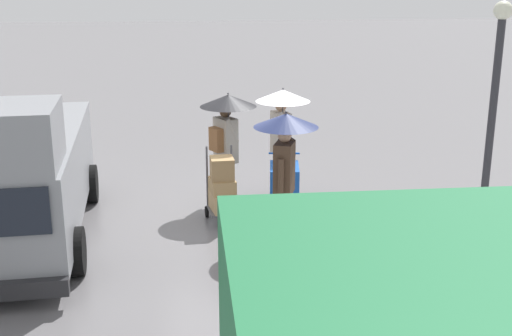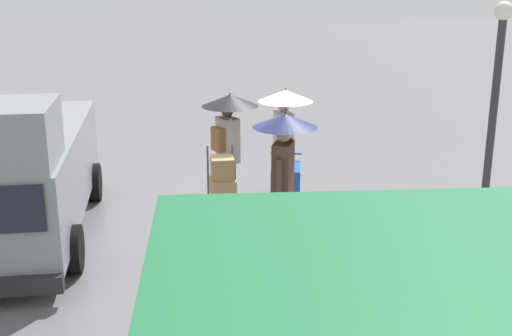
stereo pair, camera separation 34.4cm
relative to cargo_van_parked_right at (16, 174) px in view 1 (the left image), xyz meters
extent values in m
plane|color=slate|center=(-3.48, -1.38, -1.18)|extent=(90.00, 90.00, 0.00)
cylinder|color=silver|center=(-6.09, 3.30, -1.18)|extent=(2.71, 2.71, 0.01)
cube|color=gray|center=(0.02, -0.26, -0.12)|extent=(2.26, 5.30, 1.40)
cylinder|color=black|center=(-1.06, 1.29, -0.82)|extent=(0.28, 0.73, 0.72)
cylinder|color=black|center=(-0.87, -1.93, -0.82)|extent=(0.28, 0.73, 0.72)
cube|color=black|center=(-4.03, 5.95, 0.52)|extent=(1.98, 0.08, 0.81)
cube|color=#1951B2|center=(-4.46, -0.96, -0.58)|extent=(0.62, 0.82, 0.56)
cube|color=#1951B2|center=(-4.46, -0.96, -1.04)|extent=(0.55, 0.74, 0.04)
cylinder|color=#1951B2|center=(-4.52, -1.38, -0.18)|extent=(0.58, 0.11, 0.04)
sphere|color=black|center=(-4.63, -0.63, -1.13)|extent=(0.10, 0.10, 0.10)
sphere|color=black|center=(-4.22, -0.69, -1.13)|extent=(0.10, 0.10, 0.10)
sphere|color=black|center=(-4.71, -1.24, -1.13)|extent=(0.10, 0.10, 0.10)
sphere|color=black|center=(-4.30, -1.29, -1.13)|extent=(0.10, 0.10, 0.10)
cylinder|color=yellow|center=(-4.37, -0.87, -0.48)|extent=(0.11, 0.29, 0.69)
cube|color=#515156|center=(-3.31, -0.57, -0.96)|extent=(0.54, 0.65, 0.03)
cylinder|color=#515156|center=(-3.50, -0.89, -0.41)|extent=(0.04, 0.04, 1.10)
cylinder|color=#515156|center=(-3.06, -0.85, -0.41)|extent=(0.04, 0.04, 1.10)
cylinder|color=black|center=(-3.52, -0.90, -1.08)|extent=(0.07, 0.20, 0.20)
cylinder|color=black|center=(-3.04, -0.84, -1.08)|extent=(0.07, 0.20, 0.20)
cube|color=tan|center=(-3.31, -0.57, -0.79)|extent=(0.48, 0.65, 0.32)
cube|color=tan|center=(-3.31, -0.57, -0.51)|extent=(0.48, 0.55, 0.24)
cube|color=#A37F51|center=(-3.31, -0.57, -0.19)|extent=(0.41, 0.44, 0.39)
cylinder|color=black|center=(-4.51, -2.05, -0.77)|extent=(0.18, 0.18, 0.82)
cylinder|color=black|center=(-4.56, -1.86, -0.77)|extent=(0.18, 0.18, 0.82)
cube|color=#B2A899|center=(-4.54, -1.96, 0.06)|extent=(0.37, 0.49, 0.84)
sphere|color=tan|center=(-4.54, -1.96, 0.60)|extent=(0.22, 0.22, 0.22)
cylinder|color=#B2A899|center=(-4.48, -2.21, 0.01)|extent=(0.10, 0.10, 0.55)
cylinder|color=#B2A899|center=(-4.59, -1.79, 0.28)|extent=(0.32, 0.16, 0.50)
cylinder|color=#333338|center=(-4.56, -1.86, 0.44)|extent=(0.02, 0.02, 0.86)
cone|color=white|center=(-4.56, -1.86, 0.82)|extent=(1.04, 1.04, 0.22)
sphere|color=#333338|center=(-4.56, -1.86, 0.95)|extent=(0.04, 0.04, 0.04)
cylinder|color=black|center=(-4.22, 0.45, -0.77)|extent=(0.18, 0.18, 0.82)
cylinder|color=black|center=(-4.29, 0.26, -0.77)|extent=(0.18, 0.18, 0.82)
cube|color=#473323|center=(-4.26, 0.35, 0.06)|extent=(0.41, 0.51, 0.84)
sphere|color=tan|center=(-4.26, 0.35, 0.60)|extent=(0.22, 0.22, 0.22)
cylinder|color=#473323|center=(-4.17, 0.60, 0.01)|extent=(0.10, 0.10, 0.55)
cylinder|color=#473323|center=(-4.30, 0.18, 0.28)|extent=(0.32, 0.20, 0.50)
cylinder|color=#333338|center=(-4.29, 0.26, 0.44)|extent=(0.02, 0.02, 0.86)
cone|color=navy|center=(-4.29, 0.26, 0.82)|extent=(1.04, 1.04, 0.22)
sphere|color=#333338|center=(-4.29, 0.26, 0.95)|extent=(0.04, 0.04, 0.04)
cylinder|color=black|center=(-3.39, -1.65, -0.77)|extent=(0.18, 0.18, 0.82)
cylinder|color=black|center=(-3.49, -1.47, -0.77)|extent=(0.18, 0.18, 0.82)
cube|color=#B2A899|center=(-3.44, -1.56, 0.06)|extent=(0.46, 0.52, 0.84)
sphere|color=brown|center=(-3.44, -1.56, 0.60)|extent=(0.22, 0.22, 0.22)
cylinder|color=#B2A899|center=(-3.32, -1.79, 0.01)|extent=(0.10, 0.10, 0.55)
cylinder|color=#B2A899|center=(-3.55, -1.41, 0.28)|extent=(0.31, 0.24, 0.50)
cylinder|color=#333338|center=(-3.49, -1.47, 0.44)|extent=(0.02, 0.02, 0.86)
cone|color=black|center=(-3.49, -1.47, 0.82)|extent=(1.04, 1.04, 0.22)
sphere|color=#333338|center=(-3.49, -1.47, 0.95)|extent=(0.04, 0.04, 0.04)
cube|color=brown|center=(-3.27, -1.46, 0.10)|extent=(0.29, 0.34, 0.44)
cylinder|color=#2D2D33|center=(-7.37, 0.93, 0.62)|extent=(0.12, 0.12, 3.60)
sphere|color=#EAEACC|center=(-7.37, 0.93, 2.54)|extent=(0.28, 0.28, 0.28)
camera|label=1|loc=(-2.68, 10.51, 3.15)|focal=47.03mm
camera|label=2|loc=(-3.02, 10.55, 3.15)|focal=47.03mm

